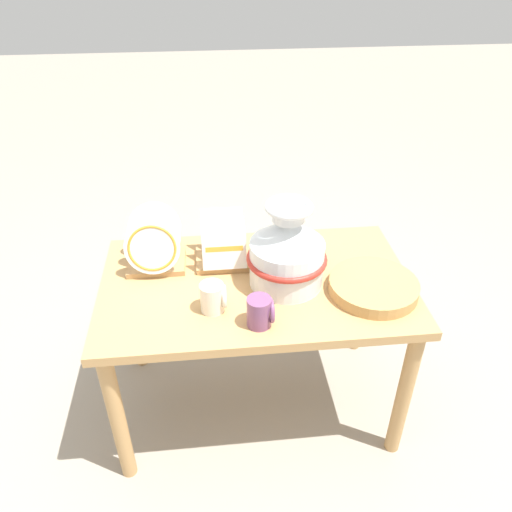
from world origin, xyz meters
TOP-DOWN VIEW (x-y plane):
  - ground_plane at (0.00, 0.00)m, footprint 14.00×14.00m
  - display_table at (0.00, 0.00)m, footprint 1.13×0.67m
  - ceramic_vase at (0.11, -0.02)m, footprint 0.29×0.29m
  - dish_rack_round_plates at (-0.36, 0.13)m, footprint 0.21×0.20m
  - dish_rack_square_plates at (-0.11, 0.14)m, footprint 0.21×0.19m
  - wicker_charger_stack at (0.40, -0.10)m, footprint 0.31×0.31m
  - mug_cream_glaze at (-0.16, -0.14)m, footprint 0.09×0.08m
  - mug_plum_glaze at (-0.01, -0.23)m, footprint 0.09×0.08m

SIDE VIEW (x-z plane):
  - ground_plane at x=0.00m, z-range 0.00..0.00m
  - display_table at x=0.00m, z-range 0.24..0.89m
  - wicker_charger_stack at x=0.40m, z-range 0.65..0.70m
  - dish_rack_square_plates at x=-0.11m, z-range 0.61..0.80m
  - mug_cream_glaze at x=-0.16m, z-range 0.65..0.76m
  - mug_plum_glaze at x=-0.01m, z-range 0.65..0.76m
  - dish_rack_round_plates at x=-0.36m, z-range 0.62..0.84m
  - ceramic_vase at x=0.11m, z-range 0.63..0.95m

